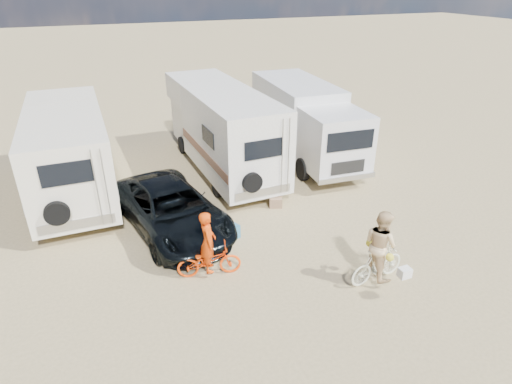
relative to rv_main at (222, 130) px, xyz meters
name	(u,v)px	position (x,y,z in m)	size (l,w,h in m)	color
ground	(293,273)	(-0.42, -7.30, -1.60)	(140.00, 140.00, 0.00)	tan
rv_main	(222,130)	(0.00, 0.00, 0.00)	(2.33, 7.60, 3.20)	white
rv_left	(70,155)	(-5.57, -0.24, -0.12)	(2.44, 7.04, 2.97)	white
box_truck	(306,123)	(3.64, -0.05, -0.10)	(2.34, 7.34, 3.00)	silver
dark_suv	(172,209)	(-2.87, -3.95, -0.90)	(2.33, 5.05, 1.40)	black
bike_man	(209,261)	(-2.47, -6.52, -1.17)	(0.57, 1.64, 0.86)	#F24006
bike_woman	(377,264)	(1.41, -8.31, -1.11)	(0.46, 1.63, 0.98)	beige
rider_man	(208,248)	(-2.47, -6.52, -0.76)	(0.61, 0.40, 1.67)	#D83C08
rider_woman	(380,250)	(1.41, -8.31, -0.68)	(0.89, 0.69, 1.83)	#DBB884
bike_parked	(327,165)	(3.42, -2.33, -1.10)	(0.66, 1.90, 1.00)	#232523
cooler	(230,232)	(-1.43, -5.07, -1.39)	(0.52, 0.38, 0.42)	teal
crate	(276,201)	(0.65, -3.73, -1.43)	(0.42, 0.42, 0.34)	#88664B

